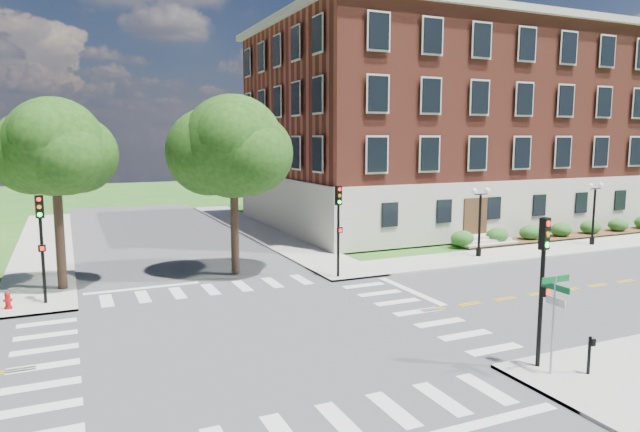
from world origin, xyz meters
name	(u,v)px	position (x,y,z in m)	size (l,w,h in m)	color
ground	(256,336)	(0.00, 0.00, 0.00)	(160.00, 160.00, 0.00)	#215718
road_ew	(256,336)	(0.00, 0.00, 0.01)	(90.00, 12.00, 0.01)	#3D3D3F
road_ns	(256,336)	(0.00, 0.00, 0.01)	(12.00, 90.00, 0.01)	#3D3D3F
sidewalk_ne	(393,239)	(15.38, 15.38, 0.06)	(34.00, 34.00, 0.12)	#9E9B93
crosswalk_east	(417,312)	(7.20, 0.00, 0.00)	(2.20, 10.20, 0.02)	silver
stop_bar_east	(410,291)	(8.80, 3.00, 0.00)	(0.40, 5.50, 0.00)	silver
main_building	(440,127)	(24.00, 21.99, 8.34)	(30.60, 22.40, 16.50)	beige
shrub_row	(561,239)	(27.00, 10.80, 0.00)	(18.00, 2.00, 1.30)	#244E1A
tree_c	(54,147)	(-6.60, 9.98, 6.93)	(4.66, 4.66, 9.18)	black
tree_d	(233,147)	(1.98, 9.73, 6.91)	(5.47, 5.47, 9.55)	black
traffic_signal_se	(543,273)	(7.27, -6.73, 3.19)	(0.37, 0.43, 4.80)	black
traffic_signal_ne	(338,219)	(6.68, 6.64, 3.19)	(0.36, 0.41, 4.80)	black
traffic_signal_nw	(41,235)	(-7.30, 7.54, 3.19)	(0.37, 0.42, 4.80)	black
twin_lamp_west	(480,218)	(16.92, 7.82, 2.52)	(1.36, 0.36, 4.23)	black
twin_lamp_east	(594,210)	(26.63, 7.76, 2.52)	(1.36, 0.36, 4.23)	black
street_sign_pole	(554,305)	(7.19, -7.34, 2.31)	(1.10, 1.10, 3.10)	gray
push_button_post	(590,353)	(8.24, -7.84, 0.80)	(0.14, 0.21, 1.20)	black
fire_hydrant	(8,301)	(-8.74, 7.23, 0.46)	(0.35, 0.35, 0.75)	#940C0B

